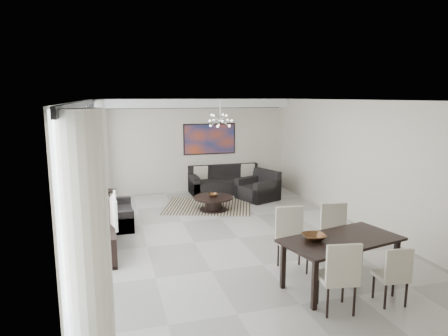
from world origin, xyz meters
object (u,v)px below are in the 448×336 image
object	(u,v)px
tv_console	(103,239)
sofa_main	(226,183)
dining_table	(341,244)
coffee_table	(213,203)
television	(110,211)

from	to	relation	value
tv_console	sofa_main	bearing A→B (deg)	48.19
dining_table	coffee_table	bearing A→B (deg)	100.23
tv_console	television	xyz separation A→B (m)	(0.16, -0.03, 0.56)
television	dining_table	bearing A→B (deg)	-125.40
coffee_table	tv_console	bearing A→B (deg)	-141.05
tv_console	dining_table	size ratio (longest dim) A/B	0.87
dining_table	television	bearing A→B (deg)	144.85
sofa_main	tv_console	distance (m)	5.53
dining_table	tv_console	bearing A→B (deg)	145.75
coffee_table	television	bearing A→B (deg)	-139.03
coffee_table	dining_table	bearing A→B (deg)	-79.77
sofa_main	dining_table	bearing A→B (deg)	-90.54
television	dining_table	distance (m)	4.24
sofa_main	television	size ratio (longest dim) A/B	2.33
sofa_main	television	bearing A→B (deg)	-130.35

